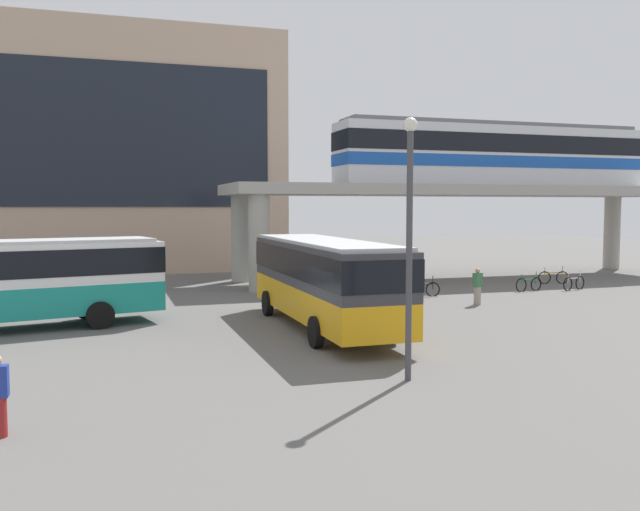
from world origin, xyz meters
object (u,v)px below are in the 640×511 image
Objects in this scene: bus_secondary at (1,276)px; station_building at (60,153)px; bicycle_green at (529,284)px; pedestrian_waiting_near_stop at (478,288)px; train at (492,154)px; bus_main at (324,274)px; bicycle_silver at (574,283)px; bicycle_black at (423,289)px; bicycle_orange at (553,277)px.

station_building is at bearing 88.52° from bus_secondary.
pedestrian_waiting_near_stop is (-5.13, -3.48, 0.42)m from bicycle_green.
train is 1.81× the size of bus_main.
bus_main is 0.97× the size of bus_secondary.
bus_secondary is at bearing -172.15° from bicycle_silver.
train is 12.80m from bicycle_black.
bicycle_silver is at bearing -83.49° from train.
station_building is at bearing 139.04° from bicycle_green.
pedestrian_waiting_near_stop reaches higher than bicycle_orange.
train is 11.38× the size of bicycle_orange.
train is 21.25m from bus_main.
bicycle_black is 1.07× the size of pedestrian_waiting_near_stop.
bicycle_orange and bicycle_black have the same top height.
pedestrian_waiting_near_stop is (1.12, -3.22, 0.42)m from bicycle_black.
station_building is 16.84× the size of bicycle_green.
bus_secondary is 6.35× the size of bicycle_black.
bus_main is 6.65× the size of pedestrian_waiting_near_stop.
bus_main reaches higher than pedestrian_waiting_near_stop.
bus_secondary is at bearing 164.96° from bus_main.
bicycle_black is at bearing -49.96° from station_building.
bicycle_green is at bearing 34.18° from pedestrian_waiting_near_stop.
bicycle_black is at bearing -163.94° from bicycle_orange.
station_building is 2.64× the size of bus_secondary.
bicycle_silver is (-0.85, -2.84, 0.00)m from bicycle_orange.
train reaches higher than bicycle_orange.
bus_main reaches higher than bicycle_black.
bicycle_black is (-8.03, -6.83, -7.27)m from train.
bus_main is at bearing -157.47° from bicycle_silver.
train is 12.02× the size of pedestrian_waiting_near_stop.
train reaches higher than bicycle_silver.
bicycle_orange is 2.97m from bicycle_silver.
train is at bearing 55.48° from pedestrian_waiting_near_stop.
pedestrian_waiting_near_stop is at bearing -124.52° from train.
station_building reaches higher than bus_main.
station_building reaches higher than pedestrian_waiting_near_stop.
bicycle_black is (-9.66, -2.78, 0.00)m from bicycle_orange.
bicycle_orange is 0.98× the size of bicycle_black.
station_building is at bearing 110.43° from bus_main.
train is at bearing 74.80° from bicycle_green.
bus_secondary is 27.42m from bicycle_silver.
station_building is 17.23× the size of bicycle_silver.
bus_secondary reaches higher than pedestrian_waiting_near_stop.
station_building is 31.54m from pedestrian_waiting_near_stop.
bicycle_orange is (27.33, -18.23, -7.79)m from station_building.
train is 9.96m from bicycle_green.
bus_secondary is (-26.33, -10.63, -5.64)m from train.
bicycle_silver is (8.82, -0.06, 0.00)m from bicycle_black.
bicycle_silver is 1.04× the size of pedestrian_waiting_near_stop.
bicycle_silver is at bearing -38.52° from station_building.
bicycle_black is (18.30, 3.80, -1.63)m from bus_secondary.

